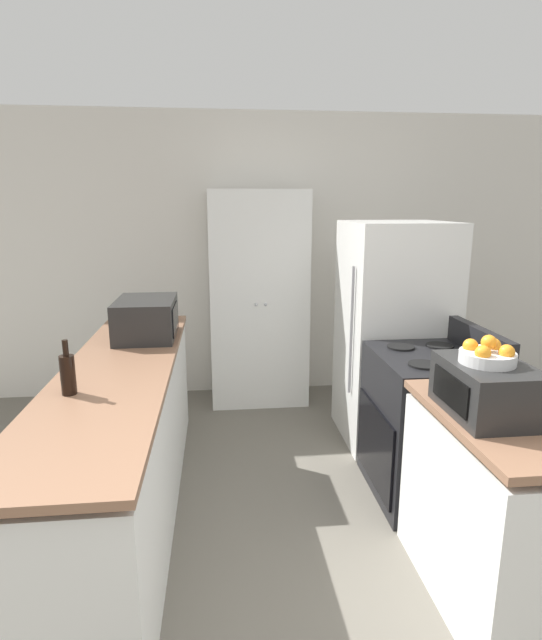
{
  "coord_description": "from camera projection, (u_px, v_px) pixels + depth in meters",
  "views": [
    {
      "loc": [
        -0.33,
        -1.3,
        1.79
      ],
      "look_at": [
        0.0,
        1.86,
        1.05
      ],
      "focal_mm": 28.0,
      "sensor_mm": 36.0,
      "label": 1
    }
  ],
  "objects": [
    {
      "name": "counter_left",
      "position": [
        123.0,
        445.0,
        2.86
      ],
      "size": [
        0.6,
        2.61,
        0.91
      ],
      "color": "silver",
      "rests_on": "ground_plane"
    },
    {
      "name": "counter_right",
      "position": [
        501.0,
        512.0,
        2.24
      ],
      "size": [
        0.6,
        0.95,
        0.91
      ],
      "color": "silver",
      "rests_on": "ground_plane"
    },
    {
      "name": "refrigerator",
      "position": [
        393.0,
        333.0,
        3.78
      ],
      "size": [
        0.75,
        0.78,
        1.67
      ],
      "color": "white",
      "rests_on": "ground_plane"
    },
    {
      "name": "wine_bottle",
      "position": [
        68.0,
        374.0,
        2.35
      ],
      "size": [
        0.07,
        0.07,
        0.27
      ],
      "color": "black",
      "rests_on": "counter_left"
    },
    {
      "name": "pantry_cabinet",
      "position": [
        258.0,
        299.0,
        4.49
      ],
      "size": [
        0.86,
        0.52,
        1.91
      ],
      "color": "white",
      "rests_on": "ground_plane"
    },
    {
      "name": "fruit_bowl",
      "position": [
        488.0,
        354.0,
        2.1
      ],
      "size": [
        0.23,
        0.23,
        0.12
      ],
      "color": "silver",
      "rests_on": "toaster_oven"
    },
    {
      "name": "microwave",
      "position": [
        146.0,
        318.0,
        3.36
      ],
      "size": [
        0.39,
        0.54,
        0.26
      ],
      "color": "black",
      "rests_on": "counter_left"
    },
    {
      "name": "stove",
      "position": [
        427.0,
        424.0,
        3.08
      ],
      "size": [
        0.66,
        0.75,
        1.07
      ],
      "color": "black",
      "rests_on": "ground_plane"
    },
    {
      "name": "wall_back",
      "position": [
        254.0,
        257.0,
        4.7
      ],
      "size": [
        7.0,
        0.06,
        2.6
      ],
      "color": "silver",
      "rests_on": "ground_plane"
    },
    {
      "name": "toaster_oven",
      "position": [
        487.0,
        389.0,
        2.13
      ],
      "size": [
        0.33,
        0.44,
        0.23
      ],
      "color": "black",
      "rests_on": "counter_right"
    }
  ]
}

